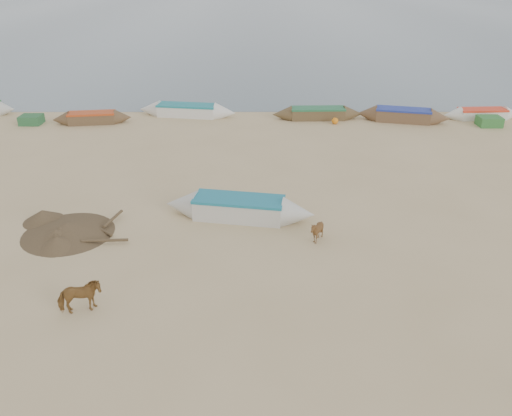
{
  "coord_description": "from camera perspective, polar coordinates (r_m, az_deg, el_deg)",
  "views": [
    {
      "loc": [
        -0.02,
        -14.19,
        10.04
      ],
      "look_at": [
        0.0,
        4.0,
        1.0
      ],
      "focal_mm": 35.0,
      "sensor_mm": 36.0,
      "label": 1
    }
  ],
  "objects": [
    {
      "name": "calf_front",
      "position": [
        19.83,
        6.97,
        -2.62
      ],
      "size": [
        1.07,
        1.0,
        0.95
      ],
      "primitive_type": "imported",
      "rotation": [
        0.0,
        0.0,
        -1.25
      ],
      "color": "#56361B",
      "rests_on": "ground"
    },
    {
      "name": "waterline_canoes",
      "position": [
        35.8,
        -1.15,
        10.83
      ],
      "size": [
        61.63,
        3.93,
        0.92
      ],
      "color": "brown",
      "rests_on": "ground"
    },
    {
      "name": "sea",
      "position": [
        96.71,
        -0.04,
        20.47
      ],
      "size": [
        160.0,
        160.0,
        0.0
      ],
      "primitive_type": "plane",
      "color": "slate",
      "rests_on": "ground"
    },
    {
      "name": "cow_adult",
      "position": [
        16.81,
        -19.51,
        -9.56
      ],
      "size": [
        1.51,
        1.02,
        1.17
      ],
      "primitive_type": "imported",
      "rotation": [
        0.0,
        0.0,
        1.88
      ],
      "color": "brown",
      "rests_on": "ground"
    },
    {
      "name": "beach_clutter",
      "position": [
        35.57,
        7.46,
        10.31
      ],
      "size": [
        43.04,
        3.82,
        0.64
      ],
      "color": "#2A5E35",
      "rests_on": "ground"
    },
    {
      "name": "ground",
      "position": [
        17.38,
        0.01,
        -8.85
      ],
      "size": [
        140.0,
        140.0,
        0.0
      ],
      "primitive_type": "plane",
      "color": "tan",
      "rests_on": "ground"
    },
    {
      "name": "near_canoe",
      "position": [
        21.51,
        -1.97,
        0.0
      ],
      "size": [
        6.67,
        2.45,
        0.95
      ],
      "primitive_type": null,
      "rotation": [
        0.0,
        0.0,
        -0.17
      ],
      "color": "beige",
      "rests_on": "ground"
    },
    {
      "name": "debris_pile",
      "position": [
        21.79,
        -20.72,
        -2.19
      ],
      "size": [
        4.57,
        4.57,
        0.47
      ],
      "primitive_type": "cone",
      "rotation": [
        0.0,
        0.0,
        0.27
      ],
      "color": "brown",
      "rests_on": "ground"
    }
  ]
}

